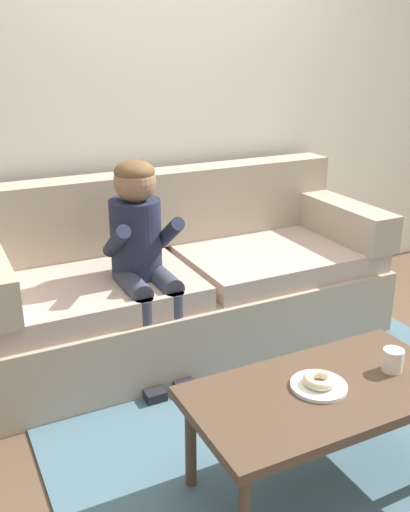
# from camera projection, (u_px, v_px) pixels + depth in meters

# --- Properties ---
(ground) EXTENTS (10.00, 10.00, 0.00)m
(ground) POSITION_uv_depth(u_px,v_px,m) (283.00, 407.00, 2.74)
(ground) COLOR brown
(wall_back) EXTENTS (8.00, 0.10, 2.80)m
(wall_back) POSITION_uv_depth(u_px,v_px,m) (163.00, 84.00, 3.43)
(wall_back) COLOR silver
(wall_back) RESTS_ON ground
(area_rug) EXTENTS (2.26, 2.03, 0.01)m
(area_rug) POSITION_uv_depth(u_px,v_px,m) (315.00, 436.00, 2.53)
(area_rug) COLOR #476675
(area_rug) RESTS_ON ground
(couch) EXTENTS (2.28, 0.90, 0.93)m
(couch) POSITION_uv_depth(u_px,v_px,m) (182.00, 284.00, 3.28)
(couch) COLOR tan
(couch) RESTS_ON ground
(coffee_table) EXTENTS (1.03, 0.53, 0.44)m
(coffee_table) POSITION_uv_depth(u_px,v_px,m) (324.00, 399.00, 2.14)
(coffee_table) COLOR #4C3828
(coffee_table) RESTS_ON ground
(person_child) EXTENTS (0.34, 0.58, 1.10)m
(person_child) POSITION_uv_depth(u_px,v_px,m) (142.00, 248.00, 2.86)
(person_child) COLOR #1E2338
(person_child) RESTS_ON ground
(plate) EXTENTS (0.21, 0.21, 0.01)m
(plate) POSITION_uv_depth(u_px,v_px,m) (319.00, 386.00, 2.12)
(plate) COLOR white
(plate) RESTS_ON coffee_table
(donut) EXTENTS (0.17, 0.17, 0.04)m
(donut) POSITION_uv_depth(u_px,v_px,m) (319.00, 380.00, 2.11)
(donut) COLOR beige
(donut) RESTS_ON plate
(mug) EXTENTS (0.08, 0.08, 0.09)m
(mug) POSITION_uv_depth(u_px,v_px,m) (393.00, 360.00, 2.22)
(mug) COLOR silver
(mug) RESTS_ON coffee_table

